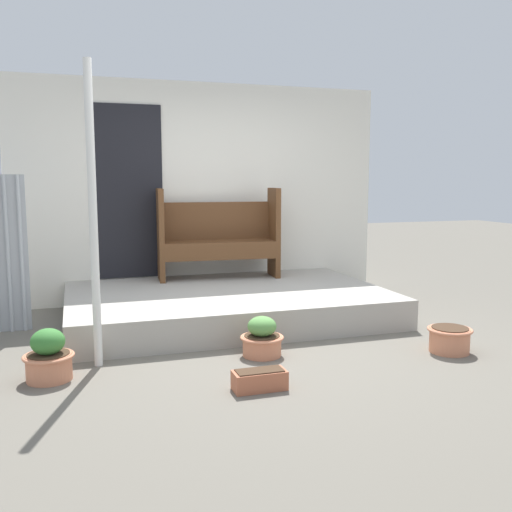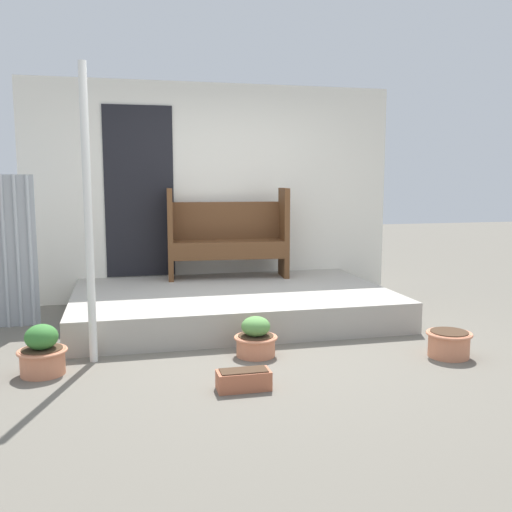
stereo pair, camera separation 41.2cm
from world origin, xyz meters
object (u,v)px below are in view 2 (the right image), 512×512
(flower_pot_middle, at_px, (256,339))
(planter_box_rect, at_px, (244,380))
(flower_pot_left, at_px, (42,353))
(flower_pot_right, at_px, (449,343))
(bench, at_px, (228,233))
(support_post, at_px, (88,216))

(flower_pot_middle, xyz_separation_m, planter_box_rect, (-0.26, -0.73, -0.08))
(flower_pot_left, distance_m, flower_pot_right, 3.25)
(flower_pot_middle, height_order, planter_box_rect, flower_pot_middle)
(flower_pot_middle, xyz_separation_m, flower_pot_right, (1.56, -0.40, -0.03))
(bench, bearing_deg, flower_pot_left, -125.79)
(flower_pot_right, bearing_deg, bench, 119.25)
(planter_box_rect, bearing_deg, bench, 81.58)
(flower_pot_middle, relative_size, planter_box_rect, 0.97)
(bench, bearing_deg, flower_pot_middle, -89.90)
(support_post, bearing_deg, flower_pot_left, -147.47)
(flower_pot_right, bearing_deg, flower_pot_left, 174.21)
(support_post, height_order, planter_box_rect, support_post)
(support_post, bearing_deg, flower_pot_right, -11.00)
(bench, bearing_deg, planter_box_rect, -94.02)
(flower_pot_left, xyz_separation_m, flower_pot_middle, (1.68, 0.07, -0.02))
(planter_box_rect, bearing_deg, support_post, 139.82)
(bench, bearing_deg, support_post, -122.80)
(flower_pot_left, bearing_deg, support_post, 32.53)
(flower_pot_right, bearing_deg, support_post, 169.00)
(flower_pot_middle, bearing_deg, planter_box_rect, -109.71)
(bench, relative_size, flower_pot_right, 3.78)
(bench, relative_size, planter_box_rect, 3.80)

